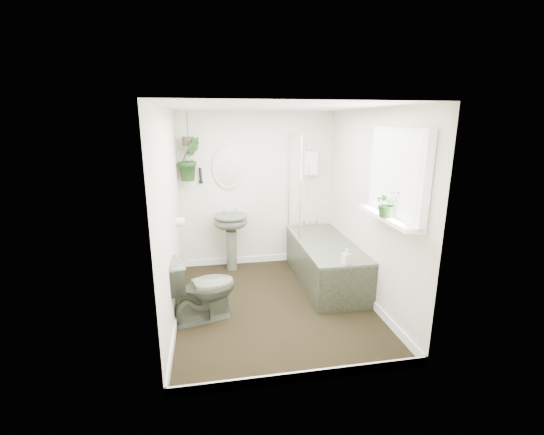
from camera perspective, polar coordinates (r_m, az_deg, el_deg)
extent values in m
cube|color=black|center=(4.56, 0.34, -13.47)|extent=(2.30, 2.80, 0.02)
cube|color=white|center=(4.02, 0.39, 17.08)|extent=(2.30, 2.80, 0.02)
cube|color=#EDE5C9|center=(5.50, -2.32, 4.33)|extent=(2.30, 0.02, 2.30)
cube|color=#EDE5C9|center=(2.83, 5.61, -6.04)|extent=(2.30, 0.02, 2.30)
cube|color=#EDE5C9|center=(4.10, -15.81, 0.09)|extent=(0.02, 2.80, 2.30)
cube|color=#EDE5C9|center=(4.49, 15.08, 1.42)|extent=(0.02, 2.80, 2.30)
cube|color=white|center=(4.53, 0.34, -12.80)|extent=(2.30, 2.80, 0.10)
cube|color=white|center=(5.54, 6.06, 8.51)|extent=(0.20, 0.10, 0.35)
ellipsoid|color=beige|center=(5.37, -6.88, 7.75)|extent=(0.46, 0.03, 0.62)
cylinder|color=black|center=(5.36, -11.14, 6.49)|extent=(0.04, 0.04, 0.22)
cylinder|color=white|center=(4.83, -14.14, -0.66)|extent=(0.11, 0.11, 0.11)
cube|color=white|center=(3.76, 19.11, 6.33)|extent=(0.08, 1.00, 0.90)
cube|color=white|center=(3.80, 17.65, 0.08)|extent=(0.18, 1.00, 0.04)
cube|color=white|center=(3.74, 18.50, 6.34)|extent=(0.01, 0.86, 0.76)
imported|color=#4A5042|center=(4.15, -10.96, -10.77)|extent=(0.83, 0.61, 0.76)
imported|color=black|center=(3.69, 17.60, 2.11)|extent=(0.24, 0.21, 0.27)
imported|color=black|center=(5.23, -12.85, 8.94)|extent=(0.41, 0.38, 0.60)
imported|color=black|center=(4.22, 11.57, -5.98)|extent=(0.11, 0.11, 0.19)
cylinder|color=#433228|center=(5.21, -13.00, 11.57)|extent=(0.16, 0.16, 0.12)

